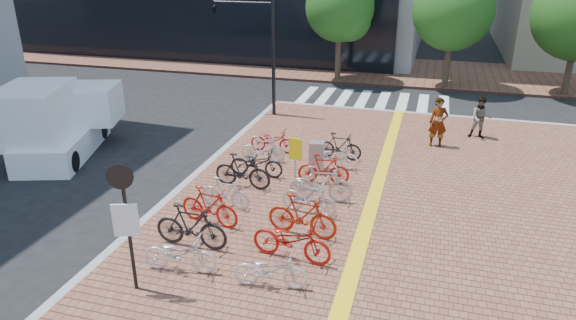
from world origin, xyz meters
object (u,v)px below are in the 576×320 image
(pedestrian_b, at_px, (481,118))
(traffic_light_pole, at_px, (246,30))
(bike_10, at_px, (302,216))
(bike_14, at_px, (332,157))
(bike_0, at_px, (180,254))
(bike_1, at_px, (191,226))
(bike_5, at_px, (256,163))
(bike_8, at_px, (271,270))
(box_truck, at_px, (59,122))
(bike_13, at_px, (324,169))
(bike_15, at_px, (339,146))
(bike_9, at_px, (292,240))
(bike_2, at_px, (209,206))
(utility_box, at_px, (317,157))
(notice_sign, at_px, (125,213))
(bike_3, at_px, (225,193))
(pedestrian_a, at_px, (438,122))
(bike_12, at_px, (321,184))
(bike_11, at_px, (309,198))
(yellow_sign, at_px, (295,153))
(bike_4, at_px, (242,171))
(bike_7, at_px, (272,141))
(bike_6, at_px, (263,149))

(pedestrian_b, bearing_deg, traffic_light_pole, 175.66)
(bike_10, distance_m, bike_14, 4.57)
(bike_0, height_order, pedestrian_b, pedestrian_b)
(bike_1, bearing_deg, bike_0, -168.21)
(bike_5, bearing_deg, bike_14, -63.10)
(bike_8, height_order, box_truck, box_truck)
(bike_13, distance_m, bike_15, 2.22)
(bike_9, bearing_deg, bike_2, 74.53)
(bike_5, relative_size, bike_9, 0.89)
(utility_box, height_order, notice_sign, notice_sign)
(bike_3, distance_m, utility_box, 3.82)
(bike_8, relative_size, notice_sign, 0.55)
(bike_2, bearing_deg, bike_5, 7.27)
(pedestrian_a, bearing_deg, bike_12, -125.94)
(bike_11, relative_size, notice_sign, 0.55)
(bike_11, bearing_deg, bike_15, 9.00)
(pedestrian_b, relative_size, yellow_sign, 1.01)
(bike_15, xyz_separation_m, box_truck, (-10.03, -2.09, 0.67))
(bike_12, distance_m, traffic_light_pole, 10.10)
(bike_4, bearing_deg, bike_14, -44.16)
(bike_4, xyz_separation_m, bike_8, (2.43, -4.69, -0.13))
(bike_10, height_order, bike_14, bike_10)
(bike_5, xyz_separation_m, bike_13, (2.25, 0.04, 0.03))
(bike_2, xyz_separation_m, bike_14, (2.45, 4.67, -0.09))
(bike_3, bearing_deg, bike_7, 5.17)
(bike_7, bearing_deg, bike_0, -177.52)
(bike_2, distance_m, bike_14, 5.28)
(bike_12, xyz_separation_m, yellow_sign, (-1.01, 0.76, 0.57))
(bike_3, distance_m, bike_6, 3.63)
(bike_0, height_order, bike_14, bike_0)
(bike_2, height_order, bike_13, bike_2)
(bike_9, bearing_deg, box_truck, 71.99)
(bike_14, bearing_deg, traffic_light_pole, 31.04)
(bike_6, bearing_deg, bike_9, -163.63)
(bike_10, height_order, notice_sign, notice_sign)
(bike_2, height_order, bike_8, bike_2)
(bike_15, distance_m, pedestrian_a, 4.07)
(bike_2, height_order, bike_15, bike_2)
(pedestrian_a, bearing_deg, bike_10, -119.42)
(bike_11, bearing_deg, utility_box, 18.65)
(bike_1, xyz_separation_m, notice_sign, (-0.44, -1.96, 1.32))
(bike_7, xyz_separation_m, yellow_sign, (1.61, -2.72, 0.70))
(notice_sign, height_order, box_truck, notice_sign)
(pedestrian_b, distance_m, notice_sign, 14.85)
(bike_0, relative_size, bike_7, 1.05)
(bike_9, height_order, notice_sign, notice_sign)
(bike_3, xyz_separation_m, bike_8, (2.43, -3.26, -0.03))
(bike_7, height_order, notice_sign, notice_sign)
(bike_13, xyz_separation_m, bike_14, (0.04, 1.24, -0.05))
(bike_1, height_order, bike_6, bike_1)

